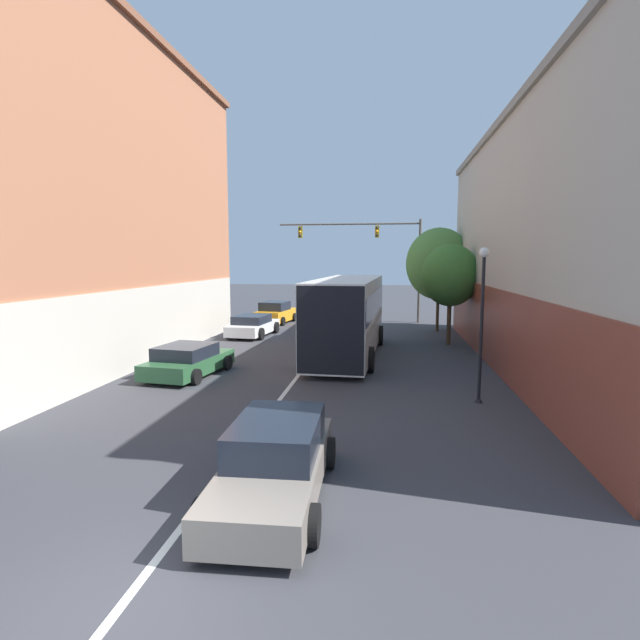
# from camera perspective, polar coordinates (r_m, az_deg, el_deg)

# --- Properties ---
(ground_plane) EXTENTS (160.00, 160.00, 0.00)m
(ground_plane) POSITION_cam_1_polar(r_m,az_deg,el_deg) (7.56, -22.24, -28.51)
(ground_plane) COLOR #38383D
(lane_center_line) EXTENTS (0.14, 45.35, 0.01)m
(lane_center_line) POSITION_cam_1_polar(r_m,az_deg,el_deg) (22.61, -0.73, -4.07)
(lane_center_line) COLOR silver
(lane_center_line) RESTS_ON ground_plane
(building_left_brick) EXTENTS (10.36, 20.02, 13.64)m
(building_left_brick) POSITION_cam_1_polar(r_m,az_deg,el_deg) (25.14, -28.88, 12.08)
(building_left_brick) COLOR #A86647
(building_left_brick) RESTS_ON ground_plane
(building_right_storefront) EXTENTS (7.52, 24.34, 9.74)m
(building_right_storefront) POSITION_cam_1_polar(r_m,az_deg,el_deg) (21.77, 29.05, 7.82)
(building_right_storefront) COLOR #B7B2A3
(building_right_storefront) RESTS_ON ground_plane
(bus) EXTENTS (3.13, 10.12, 3.48)m
(bus) POSITION_cam_1_polar(r_m,az_deg,el_deg) (22.26, 3.19, 0.82)
(bus) COLOR silver
(bus) RESTS_ON ground_plane
(hatchback_foreground) EXTENTS (2.04, 4.66, 1.39)m
(hatchback_foreground) POSITION_cam_1_polar(r_m,az_deg,el_deg) (9.50, -5.10, -15.78)
(hatchback_foreground) COLOR slate
(hatchback_foreground) RESTS_ON ground_plane
(parked_car_left_near) EXTENTS (2.42, 4.11, 1.48)m
(parked_car_left_near) POSITION_cam_1_polar(r_m,az_deg,el_deg) (34.11, -5.08, 0.81)
(parked_car_left_near) COLOR orange
(parked_car_left_near) RESTS_ON ground_plane
(parked_car_left_mid) EXTENTS (2.53, 4.20, 1.18)m
(parked_car_left_mid) POSITION_cam_1_polar(r_m,az_deg,el_deg) (19.31, -14.85, -4.51)
(parked_car_left_mid) COLOR #285633
(parked_car_left_mid) RESTS_ON ground_plane
(parked_car_left_far) EXTENTS (2.37, 4.39, 1.21)m
(parked_car_left_far) POSITION_cam_1_polar(r_m,az_deg,el_deg) (28.48, -7.68, -0.64)
(parked_car_left_far) COLOR silver
(parked_car_left_far) RESTS_ON ground_plane
(traffic_signal_gantry) EXTENTS (9.74, 0.36, 7.03)m
(traffic_signal_gantry) POSITION_cam_1_polar(r_m,az_deg,el_deg) (34.63, 6.57, 8.26)
(traffic_signal_gantry) COLOR #514C47
(traffic_signal_gantry) RESTS_ON ground_plane
(street_lamp) EXTENTS (0.30, 0.30, 4.68)m
(street_lamp) POSITION_cam_1_polar(r_m,az_deg,el_deg) (15.60, 18.01, 0.35)
(street_lamp) COLOR black
(street_lamp) RESTS_ON ground_plane
(street_tree_near) EXTENTS (2.85, 2.57, 5.10)m
(street_tree_near) POSITION_cam_1_polar(r_m,az_deg,el_deg) (25.97, 14.68, 4.96)
(street_tree_near) COLOR #4C3823
(street_tree_near) RESTS_ON ground_plane
(street_tree_far) EXTENTS (3.90, 3.51, 6.20)m
(street_tree_far) POSITION_cam_1_polar(r_m,az_deg,el_deg) (30.81, 13.43, 6.26)
(street_tree_far) COLOR #3D2D1E
(street_tree_far) RESTS_ON ground_plane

